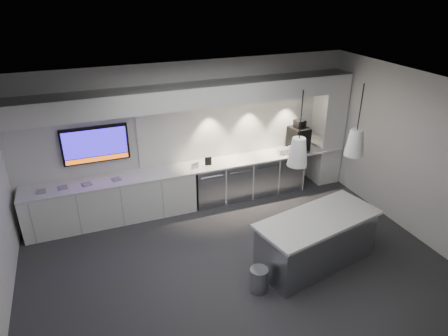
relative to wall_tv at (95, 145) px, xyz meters
name	(u,v)px	position (x,y,z in m)	size (l,w,h in m)	color
floor	(235,264)	(1.90, -2.45, -1.56)	(7.00, 7.00, 0.00)	#303033
ceiling	(238,92)	(1.90, -2.45, 1.44)	(7.00, 7.00, 0.00)	black
wall_back	(190,134)	(1.90, 0.05, -0.06)	(7.00, 7.00, 0.00)	silver
wall_front	(330,295)	(1.90, -4.95, -0.06)	(7.00, 7.00, 0.00)	silver
wall_right	(412,155)	(5.40, -2.45, -0.06)	(7.00, 7.00, 0.00)	silver
back_counter	(196,167)	(1.90, -0.27, -0.68)	(6.80, 0.65, 0.04)	white
left_base_cabinets	(112,201)	(0.15, -0.27, -1.13)	(3.30, 0.63, 0.86)	white
fridge_unit_a	(208,184)	(2.15, -0.27, -1.13)	(0.60, 0.61, 0.85)	#9A9CA3
fridge_unit_b	(235,179)	(2.78, -0.27, -1.13)	(0.60, 0.61, 0.85)	#9A9CA3
fridge_unit_c	(260,175)	(3.41, -0.27, -1.13)	(0.60, 0.61, 0.85)	#9A9CA3
fridge_unit_d	(285,170)	(4.04, -0.27, -1.13)	(0.60, 0.61, 0.85)	#9A9CA3
backsplash	(243,125)	(3.10, 0.03, -0.01)	(4.60, 0.03, 1.30)	white
soffit	(193,95)	(1.90, -0.25, 0.84)	(6.90, 0.60, 0.40)	white
column	(328,129)	(5.10, -0.25, -0.26)	(0.55, 0.55, 2.60)	white
wall_tv	(95,145)	(0.00, 0.00, 0.00)	(1.25, 0.07, 0.72)	black
island	(316,240)	(3.19, -2.88, -1.11)	(2.26, 1.33, 0.90)	#9A9CA3
bin	(259,279)	(2.00, -3.15, -1.36)	(0.28, 0.28, 0.40)	#9A9CA3
coffee_machine	(299,138)	(4.34, -0.25, -0.37)	(0.42, 0.58, 0.70)	black
sign_black	(208,161)	(2.16, -0.32, -0.57)	(0.14, 0.02, 0.18)	black
sign_white	(195,166)	(1.85, -0.39, -0.59)	(0.18, 0.02, 0.14)	white
cup_cluster	(285,151)	(3.94, -0.37, -0.59)	(0.35, 0.16, 0.14)	white
tray_a	(41,191)	(-1.07, -0.32, -0.65)	(0.16, 0.16, 0.03)	gray
tray_b	(63,188)	(-0.70, -0.30, -0.65)	(0.16, 0.16, 0.03)	gray
tray_c	(87,184)	(-0.27, -0.31, -0.65)	(0.16, 0.16, 0.03)	gray
tray_d	(116,179)	(0.28, -0.31, -0.65)	(0.16, 0.16, 0.03)	gray
pendant_left	(298,152)	(2.68, -2.88, 0.59)	(0.30, 0.30, 1.13)	white
pendant_right	(355,142)	(3.69, -2.88, 0.59)	(0.30, 0.30, 1.13)	white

